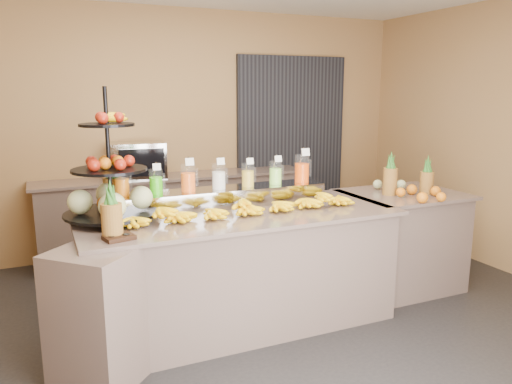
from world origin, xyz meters
TOP-DOWN VIEW (x-y plane):
  - ground at (0.00, 0.00)m, footprint 6.00×6.00m
  - room_envelope at (0.19, 0.79)m, footprint 6.04×5.02m
  - buffet_counter at (-0.12, 0.26)m, footprint 2.75×1.25m
  - right_counter at (1.70, 0.40)m, footprint 1.08×0.88m
  - back_ledge at (0.00, 2.25)m, footprint 3.10×0.55m
  - pitcher_tray at (-0.08, 0.58)m, footprint 1.85×0.30m
  - juice_pitcher_orange_a at (-0.86, 0.58)m, footprint 0.11×0.12m
  - juice_pitcher_green at (-0.60, 0.58)m, footprint 0.11×0.11m
  - juice_pitcher_orange_b at (-0.34, 0.58)m, footprint 0.12×0.12m
  - juice_pitcher_milk at (-0.08, 0.58)m, footprint 0.11×0.12m
  - juice_pitcher_lemon at (0.18, 0.58)m, footprint 0.11×0.11m
  - juice_pitcher_lime at (0.44, 0.58)m, footprint 0.11×0.11m
  - juice_pitcher_orange_c at (0.70, 0.58)m, footprint 0.13×0.13m
  - banana_heap at (0.03, 0.26)m, footprint 1.94×0.18m
  - fruit_stand at (-0.91, 0.48)m, footprint 0.73×0.73m
  - condiment_caddy at (-0.99, -0.04)m, footprint 0.21×0.18m
  - pineapple_left_a at (-1.02, 0.01)m, footprint 0.14×0.14m
  - pineapple_left_b at (-0.90, 0.73)m, footprint 0.15×0.15m
  - right_fruit_pile at (1.68, 0.23)m, footprint 0.47×0.45m
  - oven_warmer at (-0.41, 2.25)m, footprint 0.63×0.48m

SIDE VIEW (x-z plane):
  - ground at x=0.00m, z-range 0.00..0.00m
  - buffet_counter at x=-0.12m, z-range 0.00..0.93m
  - back_ledge at x=0.00m, z-range 0.00..0.93m
  - right_counter at x=1.70m, z-range 0.00..0.93m
  - condiment_caddy at x=-0.99m, z-range 0.93..0.96m
  - banana_heap at x=0.03m, z-range 0.91..1.07m
  - pitcher_tray at x=-0.08m, z-range 0.93..1.08m
  - right_fruit_pile at x=1.68m, z-range 0.88..1.13m
  - pineapple_left_a at x=-1.02m, z-range 0.88..1.27m
  - pineapple_left_b at x=-0.90m, z-range 0.88..1.32m
  - oven_warmer at x=-0.41m, z-range 0.93..1.32m
  - juice_pitcher_lemon at x=0.18m, z-range 1.04..1.29m
  - juice_pitcher_green at x=-0.60m, z-range 1.04..1.29m
  - juice_pitcher_lime at x=0.44m, z-range 1.04..1.30m
  - juice_pitcher_orange_a at x=-0.86m, z-range 1.04..1.31m
  - juice_pitcher_milk at x=-0.08m, z-range 1.04..1.31m
  - fruit_stand at x=-0.91m, z-range 0.69..1.66m
  - juice_pitcher_orange_b at x=-0.34m, z-range 1.03..1.32m
  - juice_pitcher_orange_c at x=0.70m, z-range 1.03..1.34m
  - room_envelope at x=0.19m, z-range 0.47..3.29m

